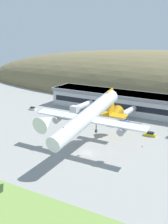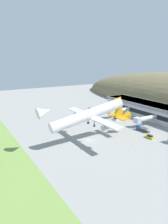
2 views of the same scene
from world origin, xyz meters
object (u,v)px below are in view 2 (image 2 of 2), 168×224
service_car_3 (90,109)px  box_truck (143,128)px  jetway_0 (118,111)px  traffic_cone_1 (133,144)px  service_car_0 (150,137)px  jetway_1 (145,119)px  traffic_cone_0 (111,133)px  cargo_airplane (90,115)px  terminal_building (167,114)px  service_car_1 (115,119)px

service_car_3 → box_truck: size_ratio=0.55×
jetway_0 → traffic_cone_1: 45.52m
box_truck → service_car_0: bearing=-27.6°
jetway_1 → service_car_0: 19.68m
box_truck → traffic_cone_0: bearing=-108.7°
cargo_airplane → traffic_cone_1: (13.54, 13.73, -11.70)m
traffic_cone_0 → traffic_cone_1: size_ratio=1.00×
terminal_building → service_car_1: size_ratio=24.08×
service_car_0 → traffic_cone_1: 11.86m
service_car_0 → service_car_1: size_ratio=1.17×
cargo_airplane → service_car_3: (-50.37, 31.87, -11.40)m
service_car_3 → service_car_0: bearing=-5.8°
service_car_3 → traffic_cone_0: service_car_3 is taller
box_truck → traffic_cone_1: box_truck is taller
terminal_building → service_car_0: terminal_building is taller
terminal_building → traffic_cone_0: size_ratio=164.29×
terminal_building → cargo_airplane: cargo_airplane is taller
jetway_1 → box_truck: bearing=-49.9°
terminal_building → box_truck: size_ratio=12.74×
box_truck → traffic_cone_0: (-5.46, -16.11, -1.17)m
cargo_airplane → box_truck: size_ratio=6.35×
jetway_1 → box_truck: 9.97m
jetway_1 → service_car_3: size_ratio=3.73×
jetway_0 → box_truck: jetway_0 is taller
jetway_1 → traffic_cone_0: bearing=-88.2°
jetway_0 → box_truck: (28.47, -6.82, -2.54)m
terminal_building → jetway_0: bearing=-145.9°
jetway_1 → traffic_cone_0: (0.75, -23.48, -3.71)m
jetway_0 → box_truck: bearing=-13.5°
jetway_1 → cargo_airplane: size_ratio=0.32×
service_car_1 → traffic_cone_1: 37.48m
jetway_1 → cargo_airplane: (3.15, -37.56, 7.99)m
service_car_0 → box_truck: 10.16m
jetway_1 → box_truck: (6.21, -7.37, -2.54)m
box_truck → traffic_cone_1: size_ratio=12.89×
traffic_cone_1 → jetway_0: bearing=149.1°
jetway_0 → traffic_cone_0: bearing=-44.9°
jetway_1 → service_car_1: (-16.72, -6.85, -3.35)m
terminal_building → traffic_cone_1: size_ratio=164.29×
jetway_0 → jetway_1: same height
jetway_1 → traffic_cone_1: (16.69, -23.83, -3.71)m
terminal_building → traffic_cone_0: terminal_building is taller
cargo_airplane → traffic_cone_0: size_ratio=81.87×
cargo_airplane → service_car_0: (12.04, 25.49, -11.31)m
service_car_3 → box_truck: box_truck is taller
jetway_1 → cargo_airplane: 38.52m
terminal_building → jetway_1: 15.86m
box_truck → service_car_1: bearing=178.7°
cargo_airplane → jetway_1: bearing=94.8°
cargo_airplane → service_car_1: (-19.87, 30.71, -11.34)m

